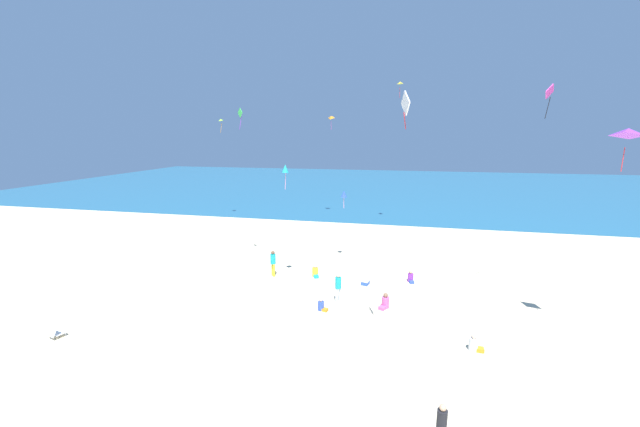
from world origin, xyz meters
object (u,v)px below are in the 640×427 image
kite_teal (285,169)px  kite_orange (331,117)px  cooler_box (365,282)px  person_6 (411,278)px  person_2 (315,272)px  kite_magenta (550,93)px  beach_chair_far_right (56,332)px  person_3 (385,303)px  kite_lime (220,120)px  person_1 (322,306)px  kite_yellow (400,83)px  kite_blue (344,194)px  person_7 (442,424)px  person_4 (338,286)px  kite_green (240,114)px  kite_purple (628,132)px  person_0 (474,344)px  person_5 (273,262)px  kite_white (406,104)px

kite_teal → kite_orange: (-0.91, 18.79, 3.70)m
cooler_box → person_6: person_6 is taller
person_2 → kite_magenta: (11.60, -1.99, 10.48)m
beach_chair_far_right → kite_orange: bearing=0.2°
cooler_box → person_3: (1.29, -2.87, 0.17)m
kite_lime → person_6: bearing=-35.1°
person_1 → kite_yellow: 23.14m
kite_blue → kite_magenta: (10.30, -5.24, 5.88)m
person_7 → kite_blue: (-5.17, 15.36, 4.04)m
kite_blue → kite_yellow: size_ratio=0.87×
person_1 → person_4: size_ratio=0.41×
kite_orange → kite_green: size_ratio=1.07×
person_3 → kite_green: 14.58m
person_1 → kite_magenta: (10.24, 2.48, 10.52)m
person_6 → kite_orange: (-8.20, 16.76, 10.44)m
kite_orange → kite_purple: size_ratio=0.85×
kite_magenta → kite_teal: bearing=178.5°
kite_blue → kite_magenta: size_ratio=0.80×
person_0 → kite_magenta: kite_magenta is taller
kite_teal → kite_orange: size_ratio=0.97×
person_1 → kite_teal: kite_teal is taller
cooler_box → kite_green: 13.22m
kite_blue → person_5: bearing=-136.5°
kite_teal → person_5: bearing=138.4°
person_7 → kite_lime: (-19.45, 25.78, 9.53)m
cooler_box → beach_chair_far_right: bearing=-145.4°
person_5 → kite_lime: size_ratio=1.18×
beach_chair_far_right → kite_teal: size_ratio=0.51×
beach_chair_far_right → kite_purple: (22.92, 4.11, 8.67)m
cooler_box → person_4: size_ratio=0.37×
person_5 → kite_yellow: (7.32, 14.69, 12.54)m
person_4 → person_1: bearing=-61.6°
cooler_box → kite_purple: bearing=-25.6°
person_6 → kite_yellow: (-1.27, 13.82, 13.25)m
beach_chair_far_right → cooler_box: size_ratio=1.20×
person_1 → kite_white: bearing=-31.3°
kite_orange → kite_green: kite_orange is taller
beach_chair_far_right → kite_green: (4.51, 10.58, 9.92)m
kite_lime → kite_magenta: bearing=-32.5°
person_4 → kite_white: (3.05, -5.08, 8.93)m
person_3 → person_7: size_ratio=0.55×
cooler_box → person_7: size_ratio=0.41×
beach_chair_far_right → kite_purple: bearing=-64.1°
person_4 → person_5: person_5 is taller
person_3 → person_4: size_ratio=0.50×
kite_white → person_1: bearing=133.3°
person_6 → kite_yellow: bearing=169.9°
person_6 → kite_white: bearing=-20.9°
person_6 → kite_lime: 25.24m
person_2 → kite_purple: size_ratio=0.46×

